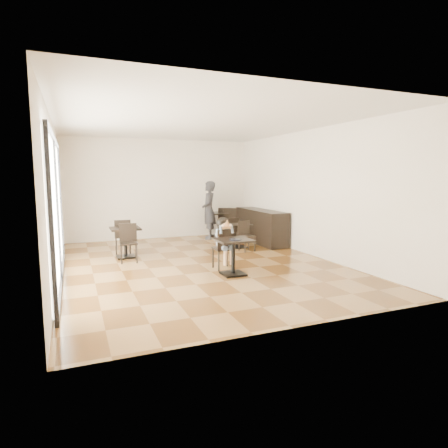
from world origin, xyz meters
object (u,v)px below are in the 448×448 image
chair_left_a (123,236)px  chair_left_b (129,243)px  child_chair (223,249)px  child (223,243)px  adult_patron (209,210)px  cafe_table_left (126,243)px  chair_mid_b (247,236)px  chair_mid_a (231,231)px  cafe_table_mid (239,236)px  chair_back_b (230,224)px  cafe_table_back (220,224)px  child_table (233,257)px  chair_back_a (224,222)px

chair_left_a → chair_left_b: bearing=95.5°
child_chair → child: 0.12m
adult_patron → cafe_table_left: 3.48m
chair_mid_b → chair_mid_a: bearing=83.9°
child → cafe_table_mid: (1.33, 2.11, -0.23)m
chair_back_b → child: bearing=-98.6°
cafe_table_back → chair_mid_a: size_ratio=1.00×
chair_left_a → chair_back_b: chair_back_b is taller
child_table → cafe_table_left: 3.12m
cafe_table_back → chair_left_a: 3.76m
child_table → chair_left_a: 3.58m
child → chair_back_b: 3.98m
chair_mid_a → chair_back_b: (0.38, 0.93, 0.08)m
chair_mid_a → chair_left_b: 3.39m
cafe_table_back → chair_mid_b: 2.59m
chair_back_b → cafe_table_back: bearing=120.5°
cafe_table_mid → chair_back_a: size_ratio=0.69×
chair_mid_b → chair_left_b: 3.16m
chair_mid_a → cafe_table_left: bearing=6.2°
cafe_table_back → chair_mid_b: bearing=-95.5°
cafe_table_mid → chair_left_b: chair_left_b is taller
cafe_table_mid → chair_left_a: chair_left_a is taller
cafe_table_left → cafe_table_back: (3.40, 2.16, 0.03)m
cafe_table_mid → chair_mid_b: 0.55m
adult_patron → cafe_table_back: (0.52, 0.29, -0.52)m
child → adult_patron: 4.00m
child_table → child_chair: (0.00, 0.55, 0.08)m
adult_patron → chair_left_b: bearing=-33.3°
child_table → child_chair: 0.56m
child_chair → cafe_table_left: 2.70m
chair_left_a → chair_back_b: (3.53, 1.07, 0.04)m
child_chair → adult_patron: (1.05, 3.84, 0.48)m
chair_mid_b → chair_left_a: chair_left_a is taller
child_table → child: (0.00, 0.55, 0.19)m
adult_patron → chair_back_b: bearing=85.7°
adult_patron → cafe_table_mid: 1.85m
chair_mid_b → chair_back_a: 2.60m
chair_mid_a → chair_left_a: bearing=-3.7°
child → adult_patron: bearing=74.7°
child_chair → chair_back_a: chair_back_a is taller
child_chair → child: size_ratio=0.79×
cafe_table_mid → child_chair: bearing=-122.1°
child_table → chair_mid_b: 2.49m
adult_patron → chair_mid_a: 1.32m
chair_mid_b → chair_back_b: bearing=73.4°
child_chair → chair_left_a: (-1.83, 2.53, 0.00)m
adult_patron → chair_mid_b: size_ratio=2.30×
chair_left_a → child: bearing=131.4°
cafe_table_mid → chair_mid_a: 0.55m
child_table → chair_left_b: bearing=132.8°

